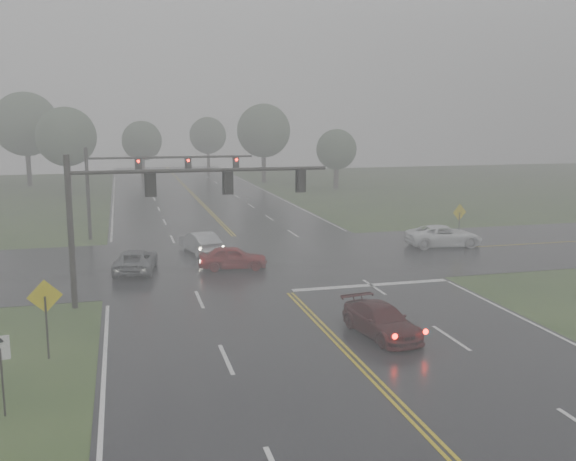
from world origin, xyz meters
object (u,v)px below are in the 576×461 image
object	(u,v)px
car_grey	(136,272)
signal_gantry_near	(153,199)
sedan_silver	(200,253)
pickup_white	(443,246)
sedan_red	(233,269)
signal_gantry_far	(141,174)
sedan_maroon	(381,336)

from	to	relation	value
car_grey	signal_gantry_near	xyz separation A→B (m)	(0.80, -6.46, 4.93)
sedan_silver	pickup_white	bearing A→B (deg)	158.64
sedan_silver	pickup_white	world-z (taller)	pickup_white
sedan_red	signal_gantry_far	distance (m)	13.37
sedan_red	pickup_white	world-z (taller)	pickup_white
pickup_white	signal_gantry_near	size ratio (longest dim) A/B	0.42
signal_gantry_near	signal_gantry_far	bearing A→B (deg)	89.96
sedan_red	pickup_white	bearing A→B (deg)	-70.75
sedan_silver	signal_gantry_near	world-z (taller)	signal_gantry_near
sedan_maroon	signal_gantry_far	bearing A→B (deg)	100.25
sedan_red	sedan_maroon	bearing A→B (deg)	-155.42
sedan_maroon	sedan_red	world-z (taller)	sedan_red
sedan_maroon	signal_gantry_far	xyz separation A→B (m)	(-8.41, 24.55, 4.63)
signal_gantry_near	signal_gantry_far	distance (m)	17.35
sedan_red	sedan_silver	size ratio (longest dim) A/B	0.93
sedan_maroon	sedan_red	size ratio (longest dim) A/B	1.09
car_grey	signal_gantry_near	size ratio (longest dim) A/B	0.37
pickup_white	signal_gantry_near	bearing A→B (deg)	118.90
signal_gantry_near	car_grey	bearing A→B (deg)	97.04
sedan_maroon	sedan_red	bearing A→B (deg)	97.65
sedan_red	signal_gantry_far	world-z (taller)	signal_gantry_far
sedan_red	sedan_silver	bearing A→B (deg)	22.83
signal_gantry_near	signal_gantry_far	world-z (taller)	signal_gantry_near
car_grey	signal_gantry_far	distance (m)	11.87
sedan_silver	signal_gantry_far	world-z (taller)	signal_gantry_far
car_grey	pickup_white	xyz separation A→B (m)	(20.43, 2.15, 0.00)
car_grey	signal_gantry_far	bearing A→B (deg)	-85.11
sedan_red	signal_gantry_far	xyz separation A→B (m)	(-4.64, 11.65, 4.63)
sedan_silver	signal_gantry_near	xyz separation A→B (m)	(-3.36, -10.68, 4.93)
car_grey	signal_gantry_near	bearing A→B (deg)	106.17
signal_gantry_far	signal_gantry_near	bearing A→B (deg)	-90.04
sedan_maroon	sedan_silver	bearing A→B (deg)	97.16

